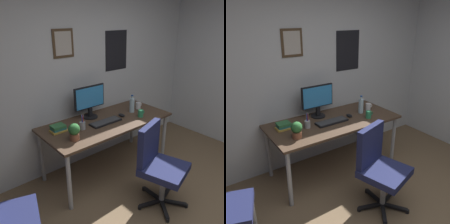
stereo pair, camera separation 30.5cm
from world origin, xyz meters
TOP-DOWN VIEW (x-y plane):
  - wall_back at (0.00, 2.15)m, footprint 4.40×0.10m
  - desk at (0.11, 1.68)m, footprint 1.73×0.79m
  - office_chair at (0.13, 0.82)m, footprint 0.58×0.59m
  - monitor at (0.01, 1.91)m, footprint 0.46×0.20m
  - keyboard at (0.05, 1.63)m, footprint 0.43×0.15m
  - computer_mouse at (0.35, 1.66)m, footprint 0.06×0.11m
  - water_bottle at (0.57, 1.68)m, footprint 0.07×0.07m
  - coffee_mug_near at (0.74, 1.72)m, footprint 0.11×0.07m
  - coffee_mug_far at (0.54, 1.48)m, footprint 0.11×0.07m
  - potted_plant at (-0.50, 1.50)m, footprint 0.13×0.13m
  - pen_cup at (-0.28, 1.67)m, footprint 0.07×0.07m
  - book_stack_left at (-0.53, 1.81)m, footprint 0.19×0.14m

SIDE VIEW (x-z plane):
  - office_chair at x=0.13m, z-range 0.05..1.00m
  - desk at x=0.11m, z-range 0.30..1.04m
  - keyboard at x=0.05m, z-range 0.74..0.77m
  - computer_mouse at x=0.35m, z-range 0.74..0.78m
  - book_stack_left at x=-0.53m, z-range 0.74..0.82m
  - coffee_mug_near at x=0.74m, z-range 0.74..0.84m
  - coffee_mug_far at x=0.54m, z-range 0.74..0.84m
  - pen_cup at x=-0.28m, z-range 0.70..0.90m
  - potted_plant at x=-0.50m, z-range 0.75..0.95m
  - water_bottle at x=0.57m, z-range 0.72..0.98m
  - monitor at x=0.01m, z-range 0.77..1.20m
  - wall_back at x=0.00m, z-range 0.00..2.60m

